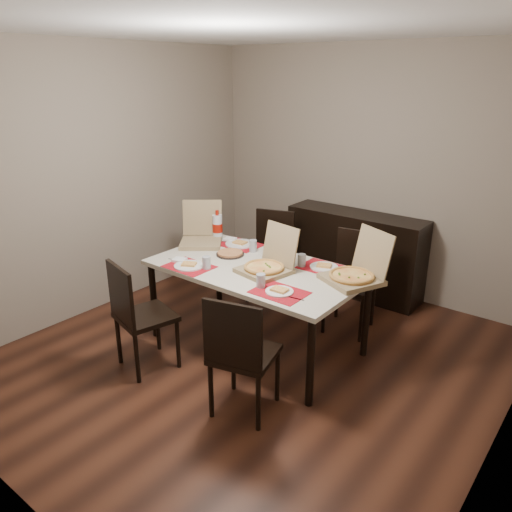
# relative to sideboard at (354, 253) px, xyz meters

# --- Properties ---
(ground) EXTENTS (3.80, 4.00, 0.02)m
(ground) POSITION_rel_sideboard_xyz_m (0.00, -1.78, -0.46)
(ground) COLOR #432114
(ground) RESTS_ON ground
(room_walls) EXTENTS (3.84, 4.02, 2.62)m
(room_walls) POSITION_rel_sideboard_xyz_m (0.00, -1.35, 1.28)
(room_walls) COLOR gray
(room_walls) RESTS_ON ground
(sideboard) EXTENTS (1.50, 0.40, 0.90)m
(sideboard) POSITION_rel_sideboard_xyz_m (0.00, 0.00, 0.00)
(sideboard) COLOR black
(sideboard) RESTS_ON ground
(dining_table) EXTENTS (1.80, 1.00, 0.75)m
(dining_table) POSITION_rel_sideboard_xyz_m (-0.12, -1.58, 0.23)
(dining_table) COLOR beige
(dining_table) RESTS_ON ground
(chair_near_left) EXTENTS (0.51, 0.51, 0.93)m
(chair_near_left) POSITION_rel_sideboard_xyz_m (-0.64, -2.46, 0.06)
(chair_near_left) COLOR black
(chair_near_left) RESTS_ON ground
(chair_near_right) EXTENTS (0.51, 0.51, 0.93)m
(chair_near_right) POSITION_rel_sideboard_xyz_m (0.39, -2.41, 0.06)
(chair_near_right) COLOR black
(chair_near_right) RESTS_ON ground
(chair_far_left) EXTENTS (0.53, 0.53, 0.93)m
(chair_far_left) POSITION_rel_sideboard_xyz_m (-0.65, -0.64, 0.06)
(chair_far_left) COLOR black
(chair_far_left) RESTS_ON ground
(chair_far_right) EXTENTS (0.48, 0.48, 0.93)m
(chair_far_right) POSITION_rel_sideboard_xyz_m (0.37, -0.74, 0.06)
(chair_far_right) COLOR black
(chair_far_right) RESTS_ON ground
(setting_near_left) EXTENTS (0.48, 0.30, 0.11)m
(setting_near_left) POSITION_rel_sideboard_xyz_m (-0.55, -1.91, 0.32)
(setting_near_left) COLOR #B10B18
(setting_near_left) RESTS_ON dining_table
(setting_near_right) EXTENTS (0.43, 0.30, 0.11)m
(setting_near_right) POSITION_rel_sideboard_xyz_m (0.29, -1.89, 0.32)
(setting_near_right) COLOR #B10B18
(setting_near_right) RESTS_ON dining_table
(setting_far_left) EXTENTS (0.48, 0.30, 0.11)m
(setting_far_left) POSITION_rel_sideboard_xyz_m (-0.57, -1.24, 0.32)
(setting_far_left) COLOR #B10B18
(setting_far_left) RESTS_ON dining_table
(setting_far_right) EXTENTS (0.46, 0.30, 0.11)m
(setting_far_right) POSITION_rel_sideboard_xyz_m (0.30, -1.27, 0.32)
(setting_far_right) COLOR #B10B18
(setting_far_right) RESTS_ON dining_table
(napkin_loose) EXTENTS (0.15, 0.15, 0.02)m
(napkin_loose) POSITION_rel_sideboard_xyz_m (-0.12, -1.57, 0.31)
(napkin_loose) COLOR white
(napkin_loose) RESTS_ON dining_table
(pizza_box_center) EXTENTS (0.44, 0.47, 0.37)m
(pizza_box_center) POSITION_rel_sideboard_xyz_m (0.02, -1.61, 0.36)
(pizza_box_center) COLOR #8A744F
(pizza_box_center) RESTS_ON dining_table
(pizza_box_right) EXTENTS (0.54, 0.56, 0.40)m
(pizza_box_right) POSITION_rel_sideboard_xyz_m (0.68, -1.34, 0.36)
(pizza_box_right) COLOR #8A744F
(pizza_box_right) RESTS_ON dining_table
(pizza_box_left) EXTENTS (0.56, 0.57, 0.38)m
(pizza_box_left) POSITION_rel_sideboard_xyz_m (-0.93, -1.41, 0.36)
(pizza_box_left) COLOR #8A744F
(pizza_box_left) RESTS_ON dining_table
(faina_plate) EXTENTS (0.26, 0.26, 0.03)m
(faina_plate) POSITION_rel_sideboard_xyz_m (-0.49, -1.49, 0.31)
(faina_plate) COLOR black
(faina_plate) RESTS_ON dining_table
(dip_bowl) EXTENTS (0.13, 0.13, 0.03)m
(dip_bowl) POSITION_rel_sideboard_xyz_m (0.03, -1.46, 0.31)
(dip_bowl) COLOR white
(dip_bowl) RESTS_ON dining_table
(soda_bottle) EXTENTS (0.10, 0.10, 0.30)m
(soda_bottle) POSITION_rel_sideboard_xyz_m (-0.88, -1.23, 0.42)
(soda_bottle) COLOR silver
(soda_bottle) RESTS_ON dining_table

